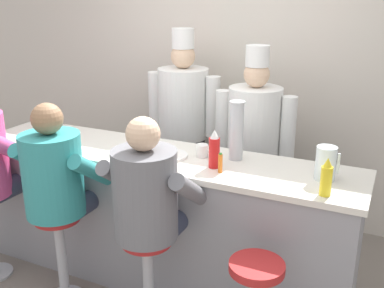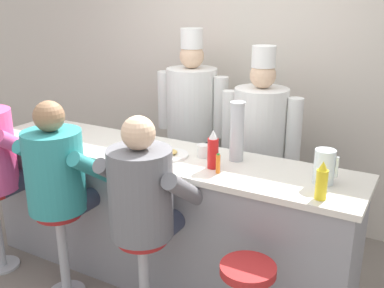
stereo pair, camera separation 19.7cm
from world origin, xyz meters
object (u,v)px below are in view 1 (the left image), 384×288
object	(u,v)px
water_pitcher_clear	(326,163)
diner_seated_teal	(57,179)
coffee_mug_white	(203,151)
cook_in_whites_near	(183,120)
cup_stack_steel	(236,131)
ketchup_bottle_red	(214,150)
breakfast_plate	(168,155)
cook_in_whites_far	(254,141)
hot_sauce_bottle_orange	(220,163)
diner_seated_grey	(148,199)
cereal_bowl	(51,142)
mustard_bottle_yellow	(326,178)

from	to	relation	value
water_pitcher_clear	diner_seated_teal	bearing A→B (deg)	-162.18
coffee_mug_white	water_pitcher_clear	bearing A→B (deg)	-3.50
cook_in_whites_near	water_pitcher_clear	bearing A→B (deg)	-33.06
cup_stack_steel	ketchup_bottle_red	bearing A→B (deg)	-109.77
breakfast_plate	cook_in_whites_far	distance (m)	0.88
hot_sauce_bottle_orange	diner_seated_teal	distance (m)	1.10
water_pitcher_clear	cook_in_whites_near	size ratio (longest dim) A/B	0.12
water_pitcher_clear	cup_stack_steel	bearing A→B (deg)	170.14
hot_sauce_bottle_orange	diner_seated_grey	world-z (taller)	diner_seated_grey
cereal_bowl	cook_in_whites_far	xyz separation A→B (m)	(1.27, 0.96, -0.10)
cup_stack_steel	cook_in_whites_near	world-z (taller)	cook_in_whites_near
coffee_mug_white	breakfast_plate	bearing A→B (deg)	-154.99
breakfast_plate	cook_in_whites_near	world-z (taller)	cook_in_whites_near
water_pitcher_clear	diner_seated_grey	world-z (taller)	diner_seated_grey
breakfast_plate	diner_seated_grey	xyz separation A→B (m)	(0.12, -0.48, -0.11)
water_pitcher_clear	coffee_mug_white	xyz separation A→B (m)	(-0.84, 0.05, -0.06)
ketchup_bottle_red	cook_in_whites_near	size ratio (longest dim) A/B	0.14
hot_sauce_bottle_orange	mustard_bottle_yellow	bearing A→B (deg)	-5.68
diner_seated_grey	cereal_bowl	bearing A→B (deg)	162.91
cereal_bowl	coffee_mug_white	size ratio (longest dim) A/B	1.14
cook_in_whites_near	ketchup_bottle_red	bearing A→B (deg)	-54.54
water_pitcher_clear	hot_sauce_bottle_orange	bearing A→B (deg)	-164.97
mustard_bottle_yellow	diner_seated_grey	bearing A→B (deg)	-163.18
diner_seated_grey	breakfast_plate	bearing A→B (deg)	103.55
ketchup_bottle_red	mustard_bottle_yellow	size ratio (longest dim) A/B	1.15
diner_seated_teal	diner_seated_grey	world-z (taller)	diner_seated_teal
hot_sauce_bottle_orange	water_pitcher_clear	size ratio (longest dim) A/B	0.62
cup_stack_steel	diner_seated_grey	size ratio (longest dim) A/B	0.28
hot_sauce_bottle_orange	coffee_mug_white	xyz separation A→B (m)	(-0.22, 0.22, -0.02)
hot_sauce_bottle_orange	water_pitcher_clear	distance (m)	0.64
cook_in_whites_near	cook_in_whites_far	xyz separation A→B (m)	(0.73, -0.18, -0.05)
cup_stack_steel	diner_seated_grey	xyz separation A→B (m)	(-0.32, -0.64, -0.30)
breakfast_plate	mustard_bottle_yellow	bearing A→B (deg)	-9.45
breakfast_plate	cook_in_whites_far	world-z (taller)	cook_in_whites_far
cup_stack_steel	cook_in_whites_far	bearing A→B (deg)	96.42
cup_stack_steel	cook_in_whites_far	distance (m)	0.70
ketchup_bottle_red	cook_in_whites_far	world-z (taller)	cook_in_whites_far
ketchup_bottle_red	breakfast_plate	world-z (taller)	ketchup_bottle_red
coffee_mug_white	cup_stack_steel	size ratio (longest dim) A/B	0.32
cup_stack_steel	cook_in_whites_far	size ratio (longest dim) A/B	0.24
hot_sauce_bottle_orange	diner_seated_grey	bearing A→B (deg)	-131.41
cereal_bowl	cook_in_whites_near	world-z (taller)	cook_in_whites_near
breakfast_plate	cup_stack_steel	world-z (taller)	cup_stack_steel
ketchup_bottle_red	cup_stack_steel	xyz separation A→B (m)	(0.07, 0.21, 0.08)
breakfast_plate	cook_in_whites_far	xyz separation A→B (m)	(0.37, 0.79, -0.08)
mustard_bottle_yellow	coffee_mug_white	distance (m)	0.93
water_pitcher_clear	diner_seated_teal	xyz separation A→B (m)	(-1.64, -0.53, -0.20)
mustard_bottle_yellow	hot_sauce_bottle_orange	size ratio (longest dim) A/B	1.71
hot_sauce_bottle_orange	diner_seated_teal	size ratio (longest dim) A/B	0.09
cup_stack_steel	water_pitcher_clear	bearing A→B (deg)	-9.86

